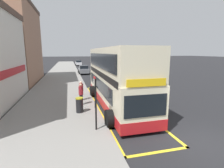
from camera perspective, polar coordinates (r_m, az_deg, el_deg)
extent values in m
plane|color=black|center=(38.51, -5.47, 4.55)|extent=(260.00, 260.00, 0.00)
cube|color=gray|center=(38.07, -15.96, 4.22)|extent=(6.00, 76.00, 0.14)
cube|color=beige|center=(13.15, 1.17, -1.37)|extent=(2.48, 10.71, 2.30)
cube|color=beige|center=(12.87, 1.21, 7.81)|extent=(2.45, 10.50, 1.90)
cube|color=red|center=(13.35, 1.16, -4.94)|extent=(2.50, 10.73, 0.60)
cube|color=black|center=(12.95, 1.19, 3.69)|extent=(2.51, 9.86, 0.36)
cube|color=black|center=(13.20, -4.55, -0.03)|extent=(0.04, 8.57, 0.90)
cube|color=black|center=(12.59, -4.36, 7.94)|extent=(0.04, 9.43, 1.00)
cube|color=black|center=(8.20, 11.35, -7.27)|extent=(2.18, 0.04, 1.10)
cube|color=yellow|center=(7.93, 11.65, 0.45)|extent=(1.98, 0.04, 0.36)
cylinder|color=black|center=(9.50, -0.38, -11.58)|extent=(0.56, 1.00, 1.00)
cylinder|color=black|center=(10.42, 14.16, -9.86)|extent=(0.56, 1.00, 1.00)
cylinder|color=black|center=(15.89, -6.31, -2.45)|extent=(0.56, 1.00, 1.00)
cylinder|color=black|center=(16.46, 2.88, -1.94)|extent=(0.56, 1.00, 1.00)
cube|color=yellow|center=(13.28, -5.12, -7.30)|extent=(0.16, 13.70, 0.01)
cube|color=yellow|center=(14.00, 6.66, -6.38)|extent=(0.16, 13.70, 0.01)
cube|color=yellow|center=(7.81, 15.10, -21.33)|extent=(3.04, 0.16, 0.01)
cube|color=yellow|center=(19.97, -4.18, -1.15)|extent=(3.04, 0.16, 0.01)
cylinder|color=black|center=(8.64, -5.48, -7.05)|extent=(0.09, 0.09, 2.67)
cube|color=silver|center=(8.61, -5.88, 0.78)|extent=(0.05, 0.42, 0.30)
cube|color=red|center=(8.58, -5.90, 2.10)|extent=(0.05, 0.42, 0.10)
cube|color=black|center=(8.75, -5.58, -7.06)|extent=(0.06, 0.28, 0.40)
cube|color=#B2191E|center=(14.20, -31.77, 3.04)|extent=(0.08, 10.07, 0.56)
cube|color=#9E7056|center=(26.82, -32.16, 10.99)|extent=(7.23, 11.58, 9.96)
cube|color=brown|center=(27.49, -33.32, 21.89)|extent=(7.37, 11.81, 0.50)
cube|color=slate|center=(32.88, -9.50, 4.56)|extent=(1.76, 4.20, 0.72)
cube|color=black|center=(32.72, -9.52, 5.69)|extent=(1.52, 1.90, 0.60)
cylinder|color=black|center=(34.15, -11.24, 4.12)|extent=(0.22, 0.60, 0.60)
cylinder|color=black|center=(34.30, -8.11, 4.24)|extent=(0.22, 0.60, 0.60)
cylinder|color=black|center=(31.57, -10.97, 3.60)|extent=(0.22, 0.60, 0.60)
cylinder|color=black|center=(31.73, -7.59, 3.74)|extent=(0.22, 0.60, 0.60)
cube|color=silver|center=(53.59, -11.22, 6.83)|extent=(1.76, 4.20, 0.72)
cube|color=black|center=(53.46, -11.24, 7.53)|extent=(1.52, 1.90, 0.60)
cylinder|color=black|center=(54.87, -12.27, 6.50)|extent=(0.22, 0.60, 0.60)
cylinder|color=black|center=(54.97, -10.31, 6.58)|extent=(0.22, 0.60, 0.60)
cylinder|color=black|center=(52.28, -12.15, 6.31)|extent=(0.22, 0.60, 0.60)
cylinder|color=black|center=(52.38, -10.10, 6.39)|extent=(0.22, 0.60, 0.60)
cube|color=maroon|center=(39.82, -1.83, 5.75)|extent=(1.76, 4.20, 0.72)
cube|color=black|center=(39.67, -1.81, 6.69)|extent=(1.52, 1.90, 0.60)
cylinder|color=black|center=(40.94, -3.51, 5.37)|extent=(0.22, 0.60, 0.60)
cylinder|color=black|center=(41.33, -0.95, 5.44)|extent=(0.22, 0.60, 0.60)
cylinder|color=black|center=(38.39, -2.78, 5.02)|extent=(0.22, 0.60, 0.60)
cylinder|color=black|center=(38.81, -0.06, 5.09)|extent=(0.22, 0.60, 0.60)
cylinder|color=#26262D|center=(14.37, -10.28, -3.85)|extent=(0.24, 0.24, 0.78)
cylinder|color=maroon|center=(14.21, -10.38, -1.11)|extent=(0.34, 0.34, 0.62)
sphere|color=beige|center=(14.13, -10.43, 0.53)|extent=(0.21, 0.21, 0.21)
cylinder|color=#26262D|center=(13.13, -10.36, -5.21)|extent=(0.24, 0.24, 0.80)
cylinder|color=maroon|center=(12.96, -10.47, -2.17)|extent=(0.34, 0.34, 0.63)
sphere|color=tan|center=(12.87, -10.53, -0.34)|extent=(0.21, 0.21, 0.21)
cylinder|color=black|center=(11.53, -10.89, -7.14)|extent=(0.47, 0.47, 0.93)
cylinder|color=#A5991E|center=(11.39, -10.98, -4.73)|extent=(0.50, 0.50, 0.08)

